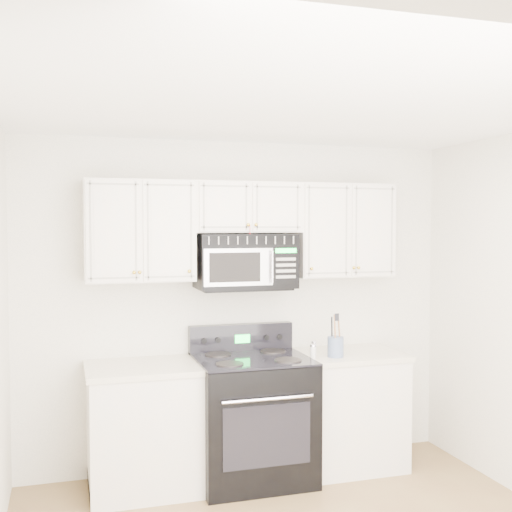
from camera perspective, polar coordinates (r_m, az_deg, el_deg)
name	(u,v)px	position (r m, az deg, el deg)	size (l,w,h in m)	color
room	(325,342)	(3.55, 6.12, -7.59)	(3.51, 3.51, 2.61)	olive
base_cabinet_left	(146,432)	(4.93, -9.75, -15.14)	(0.86, 0.65, 0.92)	beige
base_cabinet_right	(346,413)	(5.35, 8.02, -13.66)	(0.86, 0.65, 0.92)	beige
range	(252,416)	(5.02, -0.35, -14.05)	(0.85, 0.77, 1.14)	black
upper_cabinets	(245,226)	(4.99, -0.95, 2.72)	(2.44, 0.37, 0.75)	beige
microwave	(245,261)	(4.97, -0.97, -0.44)	(0.76, 0.43, 0.42)	black
utensil_crock	(335,346)	(5.03, 7.08, -7.96)	(0.12, 0.12, 0.33)	slate
shaker_salt	(313,351)	(4.95, 5.09, -8.45)	(0.05, 0.05, 0.11)	silver
shaker_pepper	(314,347)	(5.15, 5.17, -8.08)	(0.04, 0.04, 0.10)	silver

